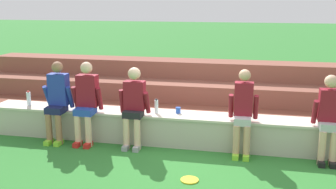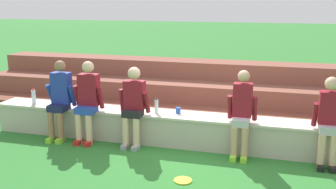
{
  "view_description": "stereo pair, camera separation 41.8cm",
  "coord_description": "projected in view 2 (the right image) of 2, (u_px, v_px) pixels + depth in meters",
  "views": [
    {
      "loc": [
        0.88,
        -6.32,
        2.52
      ],
      "look_at": [
        -0.54,
        0.27,
        0.9
      ],
      "focal_mm": 42.1,
      "sensor_mm": 36.0,
      "label": 1
    },
    {
      "loc": [
        1.29,
        -6.22,
        2.52
      ],
      "look_at": [
        -0.54,
        0.27,
        0.9
      ],
      "focal_mm": 42.1,
      "sensor_mm": 36.0,
      "label": 2
    }
  ],
  "objects": [
    {
      "name": "water_bottle_center_gap",
      "position": [
        156.0,
        106.0,
        7.0
      ],
      "size": [
        0.07,
        0.07,
        0.26
      ],
      "color": "silver",
      "rests_on": "stone_seating_wall"
    },
    {
      "name": "water_bottle_near_right",
      "position": [
        34.0,
        96.0,
        7.67
      ],
      "size": [
        0.08,
        0.08,
        0.28
      ],
      "color": "silver",
      "rests_on": "stone_seating_wall"
    },
    {
      "name": "person_far_left",
      "position": [
        60.0,
        98.0,
        7.21
      ],
      "size": [
        0.53,
        0.53,
        1.45
      ],
      "color": "#996B4C",
      "rests_on": "ground"
    },
    {
      "name": "person_far_right",
      "position": [
        329.0,
        119.0,
        5.99
      ],
      "size": [
        0.49,
        0.47,
        1.4
      ],
      "color": "#DBAD89",
      "rests_on": "ground"
    },
    {
      "name": "plastic_cup_left_end",
      "position": [
        178.0,
        110.0,
        7.0
      ],
      "size": [
        0.09,
        0.09,
        0.11
      ],
      "primitive_type": "cylinder",
      "color": "blue",
      "rests_on": "stone_seating_wall"
    },
    {
      "name": "frisbee",
      "position": [
        183.0,
        180.0,
        5.63
      ],
      "size": [
        0.26,
        0.26,
        0.02
      ],
      "primitive_type": "cylinder",
      "color": "yellow",
      "rests_on": "ground"
    },
    {
      "name": "ground_plane",
      "position": [
        194.0,
        151.0,
        6.75
      ],
      "size": [
        80.0,
        80.0,
        0.0
      ],
      "primitive_type": "plane",
      "color": "#2D752D"
    },
    {
      "name": "brick_bleachers",
      "position": [
        215.0,
        97.0,
        8.67
      ],
      "size": [
        10.78,
        2.17,
        1.16
      ],
      "color": "brown",
      "rests_on": "ground"
    },
    {
      "name": "plastic_cup_right_end",
      "position": [
        54.0,
        101.0,
        7.6
      ],
      "size": [
        0.08,
        0.08,
        0.13
      ],
      "primitive_type": "cylinder",
      "color": "white",
      "rests_on": "stone_seating_wall"
    },
    {
      "name": "stone_seating_wall",
      "position": [
        198.0,
        130.0,
        6.93
      ],
      "size": [
        7.85,
        0.57,
        0.55
      ],
      "color": "#B7AF9E",
      "rests_on": "ground"
    },
    {
      "name": "person_right_of_center",
      "position": [
        242.0,
        112.0,
        6.37
      ],
      "size": [
        0.48,
        0.5,
        1.43
      ],
      "color": "tan",
      "rests_on": "ground"
    },
    {
      "name": "person_center",
      "position": [
        133.0,
        104.0,
        6.84
      ],
      "size": [
        0.54,
        0.47,
        1.4
      ],
      "color": "beige",
      "rests_on": "ground"
    },
    {
      "name": "person_left_of_center",
      "position": [
        87.0,
        99.0,
        7.07
      ],
      "size": [
        0.54,
        0.53,
        1.46
      ],
      "color": "beige",
      "rests_on": "ground"
    }
  ]
}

